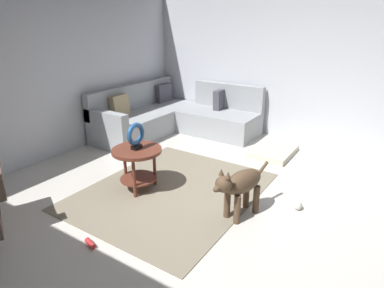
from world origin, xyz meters
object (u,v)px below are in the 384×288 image
Objects in this scene: dog_toy_ball at (297,205)px; sectional_couch at (174,118)px; dog_bed_mat at (272,151)px; dog_toy_rope at (90,243)px; side_table at (137,158)px; torus_sculpture at (136,135)px; dog at (240,185)px.

sectional_couch is at bearing 62.70° from dog_toy_ball.
dog_bed_mat is 5.56× the size of dog_toy_rope.
dog_toy_ball is (0.61, -1.80, -0.36)m from side_table.
sectional_couch is at bearing 22.62° from dog_toy_rope.
torus_sculpture reaches higher than dog.
dog_bed_mat is at bearing -26.46° from torus_sculpture.
side_table is 1.21m from dog_toy_rope.
side_table is 5.76× the size of dog_toy_ball.
torus_sculpture is at bearing 18.33° from dog_toy_rope.
sectional_couch reaches higher than dog_bed_mat.
dog_toy_ball is (-1.40, -0.80, 0.01)m from dog_bed_mat.
torus_sculpture is 1.33m from dog_toy_rope.
torus_sculpture is at bearing -155.18° from sectional_couch.
side_table is at bearing 18.33° from dog_toy_rope.
sectional_couch is 21.61× the size of dog_toy_ball.
torus_sculpture is 0.39× the size of dog.
torus_sculpture is 0.41× the size of dog_bed_mat.
dog is 0.76m from dog_toy_ball.
dog_toy_ball is at bearing -71.32° from torus_sculpture.
dog_toy_rope is (-3.09, 0.64, -0.02)m from dog_bed_mat.
torus_sculpture is (-2.02, -0.93, 0.42)m from sectional_couch.
dog_bed_mat is 7.68× the size of dog_toy_ball.
side_table reaches higher than dog_bed_mat.
torus_sculpture is 1.36m from dog.
dog_toy_rope is at bearing -157.38° from sectional_couch.
side_table is 0.75× the size of dog_bed_mat.
sectional_couch is 3.37m from dog_toy_rope.
dog_bed_mat is at bearing -90.36° from sectional_couch.
sectional_couch reaches higher than dog_toy_ball.
torus_sculpture is at bearing 21.13° from dog.
dog is at bearing -38.14° from dog_toy_rope.
side_table is 0.29m from torus_sculpture.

